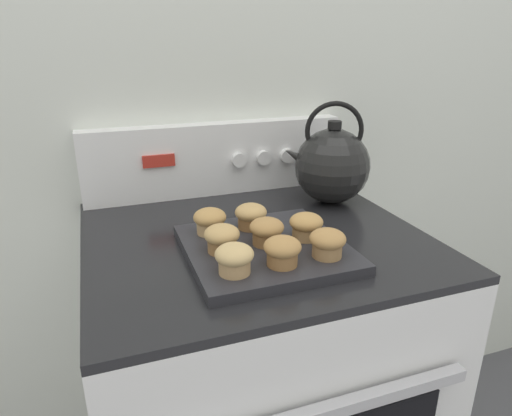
% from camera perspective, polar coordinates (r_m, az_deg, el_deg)
% --- Properties ---
extents(wall_back, '(8.00, 0.05, 2.40)m').
position_cam_1_polar(wall_back, '(1.29, -5.87, 14.90)').
color(wall_back, silver).
rests_on(wall_back, ground_plane).
extents(stove_range, '(0.73, 0.71, 0.91)m').
position_cam_1_polar(stove_range, '(1.28, -0.22, -22.28)').
color(stove_range, white).
rests_on(stove_range, ground_plane).
extents(control_panel, '(0.72, 0.07, 0.20)m').
position_cam_1_polar(control_panel, '(1.27, -4.88, 6.19)').
color(control_panel, white).
rests_on(control_panel, stove_range).
extents(muffin_pan, '(0.31, 0.31, 0.02)m').
position_cam_1_polar(muffin_pan, '(0.93, 1.15, -5.13)').
color(muffin_pan, '#28282D').
rests_on(muffin_pan, stove_range).
extents(muffin_r0_c0, '(0.07, 0.07, 0.05)m').
position_cam_1_polar(muffin_r0_c0, '(0.80, -2.72, -6.28)').
color(muffin_r0_c0, tan).
rests_on(muffin_r0_c0, muffin_pan).
extents(muffin_r0_c1, '(0.07, 0.07, 0.05)m').
position_cam_1_polar(muffin_r0_c1, '(0.83, 3.31, -5.31)').
color(muffin_r0_c1, olive).
rests_on(muffin_r0_c1, muffin_pan).
extents(muffin_r0_c2, '(0.07, 0.07, 0.05)m').
position_cam_1_polar(muffin_r0_c2, '(0.87, 8.93, -4.27)').
color(muffin_r0_c2, '#A37A4C').
rests_on(muffin_r0_c2, muffin_pan).
extents(muffin_r1_c0, '(0.07, 0.07, 0.05)m').
position_cam_1_polar(muffin_r1_c0, '(0.88, -4.28, -3.73)').
color(muffin_r1_c0, olive).
rests_on(muffin_r1_c0, muffin_pan).
extents(muffin_r1_c1, '(0.07, 0.07, 0.05)m').
position_cam_1_polar(muffin_r1_c1, '(0.91, 1.34, -2.85)').
color(muffin_r1_c1, olive).
rests_on(muffin_r1_c1, muffin_pan).
extents(muffin_r1_c2, '(0.07, 0.07, 0.05)m').
position_cam_1_polar(muffin_r1_c2, '(0.94, 6.29, -2.18)').
color(muffin_r1_c2, tan).
rests_on(muffin_r1_c2, muffin_pan).
extents(muffin_r2_c0, '(0.07, 0.07, 0.05)m').
position_cam_1_polar(muffin_r2_c0, '(0.97, -5.79, -1.55)').
color(muffin_r2_c0, tan).
rests_on(muffin_r2_c0, muffin_pan).
extents(muffin_r2_c1, '(0.07, 0.07, 0.05)m').
position_cam_1_polar(muffin_r2_c1, '(0.99, -0.64, -0.94)').
color(muffin_r2_c1, olive).
rests_on(muffin_r2_c1, muffin_pan).
extents(tea_kettle, '(0.23, 0.20, 0.26)m').
position_cam_1_polar(tea_kettle, '(1.21, 9.43, 5.36)').
color(tea_kettle, black).
rests_on(tea_kettle, stove_range).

